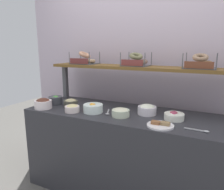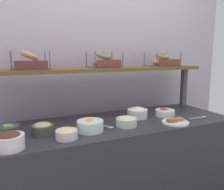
% 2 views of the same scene
% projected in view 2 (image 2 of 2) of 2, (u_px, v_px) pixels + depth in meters
% --- Properties ---
extents(back_wall, '(3.15, 0.06, 2.40)m').
position_uv_depth(back_wall, '(94.00, 74.00, 2.33)').
color(back_wall, '#BDACBC').
rests_on(back_wall, ground_plane).
extents(deli_counter, '(1.95, 0.70, 0.85)m').
position_uv_depth(deli_counter, '(117.00, 170.00, 1.97)').
color(deli_counter, '#2D2D33').
rests_on(deli_counter, ground_plane).
extents(shelf_riser_right, '(0.05, 0.05, 0.40)m').
position_uv_depth(shelf_riser_right, '(184.00, 87.00, 2.47)').
color(shelf_riser_right, '#4C4C51').
rests_on(shelf_riser_right, deli_counter).
extents(upper_shelf, '(1.91, 0.32, 0.03)m').
position_uv_depth(upper_shelf, '(105.00, 69.00, 2.06)').
color(upper_shelf, brown).
rests_on(upper_shelf, shelf_riser_left).
extents(bowl_veggie_mix, '(0.15, 0.15, 0.09)m').
position_uv_depth(bowl_veggie_mix, '(8.00, 131.00, 1.52)').
color(bowl_veggie_mix, '#3C3E44').
rests_on(bowl_veggie_mix, deli_counter).
extents(bowl_hummus, '(0.15, 0.15, 0.09)m').
position_uv_depth(bowl_hummus, '(43.00, 128.00, 1.59)').
color(bowl_hummus, '#4B4B3D').
rests_on(bowl_hummus, deli_counter).
extents(bowl_fruit_salad, '(0.19, 0.19, 0.09)m').
position_uv_depth(bowl_fruit_salad, '(90.00, 125.00, 1.66)').
color(bowl_fruit_salad, white).
rests_on(bowl_fruit_salad, deli_counter).
extents(bowl_beet_salad, '(0.17, 0.17, 0.07)m').
position_uv_depth(bowl_beet_salad, '(165.00, 112.00, 2.08)').
color(bowl_beet_salad, white).
rests_on(bowl_beet_salad, deli_counter).
extents(bowl_cream_cheese, '(0.18, 0.18, 0.10)m').
position_uv_depth(bowl_cream_cheese, '(137.00, 112.00, 2.01)').
color(bowl_cream_cheese, white).
rests_on(bowl_cream_cheese, deli_counter).
extents(bowl_egg_salad, '(0.14, 0.14, 0.08)m').
position_uv_depth(bowl_egg_salad, '(67.00, 133.00, 1.51)').
color(bowl_egg_salad, white).
rests_on(bowl_egg_salad, deli_counter).
extents(bowl_potato_salad, '(0.16, 0.16, 0.08)m').
position_uv_depth(bowl_potato_salad, '(126.00, 121.00, 1.78)').
color(bowl_potato_salad, silver).
rests_on(bowl_potato_salad, deli_counter).
extents(bowl_chocolate_spread, '(0.18, 0.18, 0.11)m').
position_uv_depth(bowl_chocolate_spread, '(9.00, 140.00, 1.34)').
color(bowl_chocolate_spread, white).
rests_on(bowl_chocolate_spread, deli_counter).
extents(serving_plate_white, '(0.22, 0.22, 0.04)m').
position_uv_depth(serving_plate_white, '(175.00, 122.00, 1.85)').
color(serving_plate_white, white).
rests_on(serving_plate_white, deli_counter).
extents(serving_spoon_near_plate, '(0.09, 0.17, 0.01)m').
position_uv_depth(serving_spoon_near_plate, '(108.00, 127.00, 1.75)').
color(serving_spoon_near_plate, '#B7B7BC').
rests_on(serving_spoon_near_plate, deli_counter).
extents(serving_spoon_by_edge, '(0.18, 0.03, 0.01)m').
position_uv_depth(serving_spoon_by_edge, '(201.00, 117.00, 2.00)').
color(serving_spoon_by_edge, '#B7B7BC').
rests_on(serving_spoon_by_edge, deli_counter).
extents(bagel_basket_sesame, '(0.28, 0.24, 0.15)m').
position_uv_depth(bagel_basket_sesame, '(30.00, 63.00, 1.80)').
color(bagel_basket_sesame, '#4C4C51').
rests_on(bagel_basket_sesame, upper_shelf).
extents(bagel_basket_poppy, '(0.29, 0.26, 0.14)m').
position_uv_depth(bagel_basket_poppy, '(104.00, 62.00, 2.07)').
color(bagel_basket_poppy, '#4C4C51').
rests_on(bagel_basket_poppy, upper_shelf).
extents(bagel_basket_everything, '(0.28, 0.25, 0.14)m').
position_uv_depth(bagel_basket_everything, '(162.00, 61.00, 2.31)').
color(bagel_basket_everything, '#4C4C51').
rests_on(bagel_basket_everything, upper_shelf).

